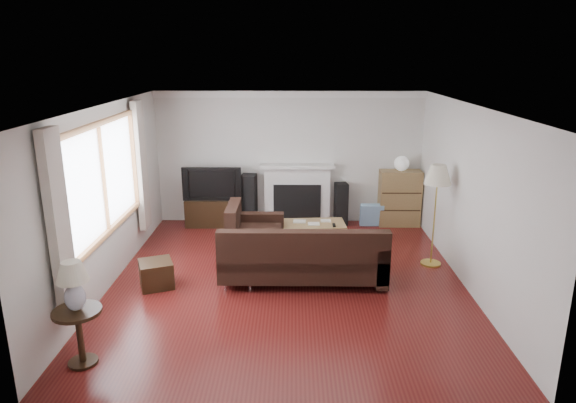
{
  "coord_description": "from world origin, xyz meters",
  "views": [
    {
      "loc": [
        0.07,
        -6.82,
        3.16
      ],
      "look_at": [
        0.0,
        0.3,
        1.1
      ],
      "focal_mm": 32.0,
      "sensor_mm": 36.0,
      "label": 1
    }
  ],
  "objects_px": {
    "side_table": "(80,337)",
    "coffee_table": "(313,234)",
    "tv_stand": "(214,212)",
    "sectional_sofa": "(303,254)",
    "floor_lamp": "(434,216)",
    "bookshelf": "(399,198)"
  },
  "relations": [
    {
      "from": "side_table",
      "to": "coffee_table",
      "type": "bearing_deg",
      "value": 53.58
    },
    {
      "from": "tv_stand",
      "to": "sectional_sofa",
      "type": "relative_size",
      "value": 0.41
    },
    {
      "from": "floor_lamp",
      "to": "sectional_sofa",
      "type": "bearing_deg",
      "value": -162.96
    },
    {
      "from": "sectional_sofa",
      "to": "floor_lamp",
      "type": "height_order",
      "value": "floor_lamp"
    },
    {
      "from": "tv_stand",
      "to": "sectional_sofa",
      "type": "height_order",
      "value": "sectional_sofa"
    },
    {
      "from": "coffee_table",
      "to": "sectional_sofa",
      "type": "bearing_deg",
      "value": -102.26
    },
    {
      "from": "sectional_sofa",
      "to": "coffee_table",
      "type": "bearing_deg",
      "value": 81.56
    },
    {
      "from": "bookshelf",
      "to": "coffee_table",
      "type": "xyz_separation_m",
      "value": [
        -1.67,
        -1.13,
        -0.32
      ]
    },
    {
      "from": "floor_lamp",
      "to": "side_table",
      "type": "distance_m",
      "value": 5.16
    },
    {
      "from": "floor_lamp",
      "to": "tv_stand",
      "type": "bearing_deg",
      "value": 152.79
    },
    {
      "from": "sectional_sofa",
      "to": "side_table",
      "type": "relative_size",
      "value": 4.06
    },
    {
      "from": "bookshelf",
      "to": "sectional_sofa",
      "type": "bearing_deg",
      "value": -126.44
    },
    {
      "from": "tv_stand",
      "to": "bookshelf",
      "type": "distance_m",
      "value": 3.53
    },
    {
      "from": "bookshelf",
      "to": "floor_lamp",
      "type": "bearing_deg",
      "value": -86.02
    },
    {
      "from": "coffee_table",
      "to": "floor_lamp",
      "type": "height_order",
      "value": "floor_lamp"
    },
    {
      "from": "tv_stand",
      "to": "side_table",
      "type": "relative_size",
      "value": 1.66
    },
    {
      "from": "floor_lamp",
      "to": "coffee_table",
      "type": "bearing_deg",
      "value": 156.36
    },
    {
      "from": "bookshelf",
      "to": "side_table",
      "type": "relative_size",
      "value": 1.69
    },
    {
      "from": "coffee_table",
      "to": "side_table",
      "type": "bearing_deg",
      "value": -130.24
    },
    {
      "from": "tv_stand",
      "to": "floor_lamp",
      "type": "height_order",
      "value": "floor_lamp"
    },
    {
      "from": "side_table",
      "to": "bookshelf",
      "type": "bearing_deg",
      "value": 47.48
    },
    {
      "from": "sectional_sofa",
      "to": "side_table",
      "type": "bearing_deg",
      "value": -138.61
    }
  ]
}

